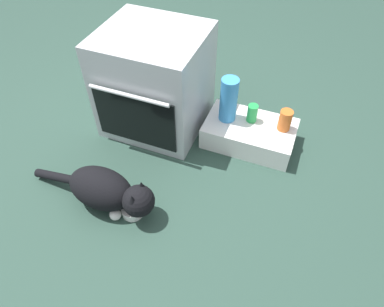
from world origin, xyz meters
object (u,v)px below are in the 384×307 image
object	(u,v)px
pantry_cabinet	(249,133)
water_bottle	(229,100)
food_bowl	(132,210)
cat	(108,191)
soda_can	(252,113)
sauce_jar	(285,120)
oven	(155,82)

from	to	relation	value
pantry_cabinet	water_bottle	world-z (taller)	water_bottle
pantry_cabinet	food_bowl	distance (m)	0.91
cat	soda_can	size ratio (longest dim) A/B	6.77
soda_can	sauce_jar	distance (m)	0.21
pantry_cabinet	soda_can	xyz separation A→B (m)	(-0.01, 0.04, 0.14)
pantry_cabinet	cat	distance (m)	0.98
cat	water_bottle	bearing A→B (deg)	63.61
food_bowl	cat	xyz separation A→B (m)	(-0.14, 0.01, 0.10)
sauce_jar	soda_can	bearing A→B (deg)	179.14
soda_can	oven	bearing A→B (deg)	-173.79
pantry_cabinet	soda_can	world-z (taller)	soda_can
oven	soda_can	world-z (taller)	oven
soda_can	water_bottle	distance (m)	0.18
food_bowl	cat	size ratio (longest dim) A/B	0.15
oven	water_bottle	xyz separation A→B (m)	(0.49, 0.03, -0.03)
oven	pantry_cabinet	world-z (taller)	oven
soda_can	sauce_jar	xyz separation A→B (m)	(0.21, -0.00, 0.01)
sauce_jar	water_bottle	distance (m)	0.37
sauce_jar	oven	bearing A→B (deg)	-175.51
oven	food_bowl	xyz separation A→B (m)	(0.20, -0.76, -0.30)
oven	cat	distance (m)	0.78
pantry_cabinet	water_bottle	distance (m)	0.28
pantry_cabinet	sauce_jar	xyz separation A→B (m)	(0.20, 0.04, 0.15)
sauce_jar	food_bowl	bearing A→B (deg)	-128.24
soda_can	sauce_jar	bearing A→B (deg)	-0.86
cat	soda_can	xyz separation A→B (m)	(0.59, 0.83, 0.08)
pantry_cabinet	water_bottle	xyz separation A→B (m)	(-0.16, 0.01, 0.23)
oven	sauce_jar	xyz separation A→B (m)	(0.85, 0.07, -0.11)
oven	water_bottle	size ratio (longest dim) A/B	2.24
pantry_cabinet	food_bowl	size ratio (longest dim) A/B	4.79
pantry_cabinet	food_bowl	bearing A→B (deg)	-119.89
food_bowl	soda_can	distance (m)	0.96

